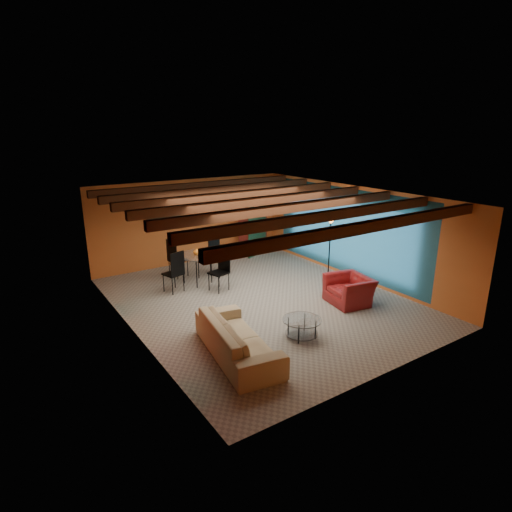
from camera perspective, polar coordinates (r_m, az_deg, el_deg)
room at (r=10.22m, az=0.28°, el=6.38°), size 6.52×8.01×2.71m
sofa at (r=8.27m, az=-2.54°, el=-11.06°), size 1.35×2.60×0.72m
armchair at (r=10.82m, az=12.54°, el=-4.52°), size 1.11×1.22×0.70m
coffee_table at (r=9.02m, az=6.23°, el=-9.70°), size 0.91×0.91×0.42m
dining_table at (r=11.95m, az=-7.98°, el=-1.02°), size 2.75×2.75×1.16m
armoire at (r=14.64m, az=-0.41°, el=3.87°), size 1.16×0.90×1.83m
floor_lamp at (r=12.02m, az=9.94°, el=0.90°), size 0.47×0.47×1.93m
ceiling_fan at (r=10.13m, az=0.63°, el=6.27°), size 1.50×1.50×0.44m
painting at (r=13.32m, az=-12.32°, el=5.39°), size 1.05×0.03×0.65m
potted_plant at (r=14.42m, az=-0.42°, el=8.39°), size 0.54×0.50×0.51m
vase at (r=11.75m, az=-8.11°, el=2.16°), size 0.26×0.26×0.21m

